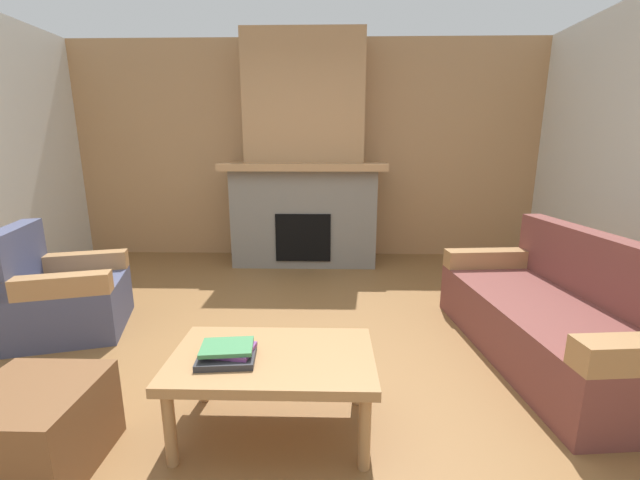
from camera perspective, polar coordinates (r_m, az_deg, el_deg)
ground at (r=2.75m, az=-5.56°, el=-18.22°), size 9.00×9.00×0.00m
wall_back_wood_panel at (r=5.34m, az=-1.96°, el=12.41°), size 6.00×0.12×2.70m
fireplace at (r=4.97m, az=-2.20°, el=10.18°), size 1.90×0.82×2.70m
couch at (r=3.24m, az=30.53°, el=-9.45°), size 1.00×1.87×0.85m
armchair at (r=3.74m, az=-32.63°, el=-6.65°), size 0.95×0.95×0.85m
coffee_table at (r=2.11m, az=-6.68°, el=-17.07°), size 1.00×0.60×0.43m
ottoman at (r=2.36m, az=-35.28°, el=-21.01°), size 0.52×0.52×0.40m
book_stack_near_edge at (r=2.06m, az=-12.94°, el=-15.32°), size 0.29×0.24×0.07m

